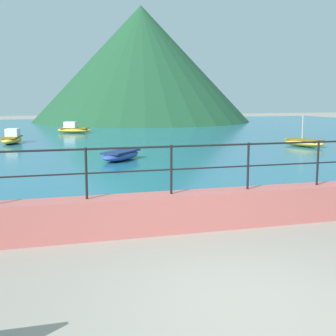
{
  "coord_description": "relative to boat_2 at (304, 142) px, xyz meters",
  "views": [
    {
      "loc": [
        -2.36,
        -4.66,
        2.45
      ],
      "look_at": [
        0.08,
        3.7,
        1.1
      ],
      "focal_mm": 48.87,
      "sensor_mm": 36.0,
      "label": 1
    }
  ],
  "objects": [
    {
      "name": "boat_2",
      "position": [
        0.0,
        0.0,
        0.0
      ],
      "size": [
        1.58,
        2.47,
        1.56
      ],
      "color": "gold",
      "rests_on": "lake_water"
    },
    {
      "name": "ground_plane",
      "position": [
        -10.34,
        -14.99,
        -0.26
      ],
      "size": [
        120.0,
        120.0,
        0.0
      ],
      "primitive_type": "plane",
      "color": "gray"
    },
    {
      "name": "railing",
      "position": [
        -10.34,
        -11.79,
        1.06
      ],
      "size": [
        18.44,
        0.04,
        0.9
      ],
      "color": "black",
      "rests_on": "promenade_wall"
    },
    {
      "name": "promenade_wall",
      "position": [
        -10.34,
        -11.79,
        0.09
      ],
      "size": [
        20.0,
        0.56,
        0.7
      ],
      "primitive_type": "cube",
      "color": "#BC605B",
      "rests_on": "ground"
    },
    {
      "name": "boat_3",
      "position": [
        -9.56,
        -2.43,
        -0.0
      ],
      "size": [
        2.16,
        2.35,
        0.36
      ],
      "color": "#2D4C9E",
      "rests_on": "lake_water"
    },
    {
      "name": "lake_water",
      "position": [
        -10.34,
        10.85,
        -0.23
      ],
      "size": [
        64.0,
        44.32,
        0.06
      ],
      "primitive_type": "cube",
      "color": "#236B89",
      "rests_on": "ground"
    },
    {
      "name": "boat_4",
      "position": [
        -13.87,
        5.62,
        0.07
      ],
      "size": [
        1.33,
        2.43,
        0.76
      ],
      "color": "gold",
      "rests_on": "lake_water"
    },
    {
      "name": "boat_5",
      "position": [
        -10.17,
        11.91,
        0.07
      ],
      "size": [
        2.47,
        1.71,
        0.76
      ],
      "color": "gold",
      "rests_on": "lake_water"
    },
    {
      "name": "hill_main",
      "position": [
        -2.2,
        25.86,
        5.43
      ],
      "size": [
        21.69,
        21.69,
        11.38
      ],
      "primitive_type": "cone",
      "color": "#1E4C2D",
      "rests_on": "ground"
    }
  ]
}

